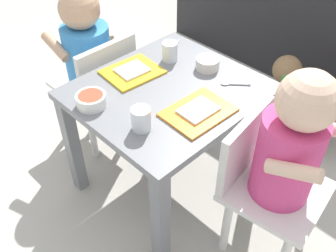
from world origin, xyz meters
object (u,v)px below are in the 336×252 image
(water_cup_right, at_px, (141,120))
(spoon_by_right_tray, at_px, (232,84))
(seated_child_right, at_px, (286,152))
(veggie_bowl_far, at_px, (208,63))
(dining_table, at_px, (168,109))
(seated_child_left, at_px, (89,52))
(water_cup_left, at_px, (170,53))
(spoon_by_left_tray, at_px, (176,47))
(food_tray_left, at_px, (132,72))
(dog, at_px, (306,94))
(food_tray_right, at_px, (198,111))
(cereal_bowl_right_side, at_px, (91,100))

(water_cup_right, height_order, spoon_by_right_tray, water_cup_right)
(seated_child_right, bearing_deg, veggie_bowl_far, 160.51)
(dining_table, bearing_deg, seated_child_right, 5.06)
(seated_child_left, relative_size, water_cup_right, 9.71)
(water_cup_left, distance_m, spoon_by_left_tray, 0.09)
(food_tray_left, bearing_deg, seated_child_right, 5.94)
(dog, distance_m, spoon_by_left_tray, 0.65)
(food_tray_left, height_order, food_tray_right, same)
(dining_table, height_order, spoon_by_left_tray, spoon_by_left_tray)
(dog, relative_size, cereal_bowl_right_side, 4.66)
(food_tray_right, bearing_deg, food_tray_left, 180.00)
(food_tray_right, bearing_deg, spoon_by_right_tray, 95.81)
(dining_table, xyz_separation_m, cereal_bowl_right_side, (-0.10, -0.23, 0.11))
(cereal_bowl_right_side, distance_m, spoon_by_right_tray, 0.47)
(food_tray_left, distance_m, food_tray_right, 0.31)
(water_cup_left, relative_size, spoon_by_right_tray, 0.83)
(spoon_by_left_tray, bearing_deg, spoon_by_right_tray, -7.12)
(veggie_bowl_far, bearing_deg, water_cup_left, -157.97)
(food_tray_right, relative_size, spoon_by_left_tray, 2.33)
(spoon_by_right_tray, bearing_deg, seated_child_left, -161.45)
(food_tray_left, distance_m, veggie_bowl_far, 0.27)
(cereal_bowl_right_side, height_order, veggie_bowl_far, same)
(dog, bearing_deg, dining_table, -105.78)
(seated_child_right, distance_m, veggie_bowl_far, 0.45)
(cereal_bowl_right_side, distance_m, spoon_by_left_tray, 0.44)
(seated_child_left, distance_m, food_tray_left, 0.28)
(food_tray_left, bearing_deg, veggie_bowl_far, 51.85)
(food_tray_left, distance_m, spoon_by_right_tray, 0.35)
(veggie_bowl_far, distance_m, spoon_by_left_tray, 0.18)
(dog, xyz_separation_m, spoon_by_right_tray, (-0.06, -0.51, 0.28))
(spoon_by_left_tray, bearing_deg, dog, 52.37)
(cereal_bowl_right_side, xyz_separation_m, spoon_by_right_tray, (0.24, 0.40, -0.02))
(dog, distance_m, cereal_bowl_right_side, 1.00)
(seated_child_left, relative_size, dog, 1.56)
(dining_table, xyz_separation_m, dog, (0.19, 0.68, -0.19))
(seated_child_left, bearing_deg, food_tray_right, -0.40)
(seated_child_left, xyz_separation_m, water_cup_right, (0.51, -0.17, 0.06))
(dining_table, relative_size, spoon_by_left_tray, 6.43)
(dining_table, bearing_deg, water_cup_right, -65.99)
(food_tray_right, bearing_deg, seated_child_left, 179.60)
(dining_table, bearing_deg, food_tray_right, -8.36)
(seated_child_left, xyz_separation_m, seated_child_right, (0.85, 0.06, 0.02))
(water_cup_right, distance_m, spoon_by_left_tray, 0.48)
(dog, xyz_separation_m, water_cup_left, (-0.32, -0.54, 0.30))
(dog, xyz_separation_m, cereal_bowl_right_side, (-0.30, -0.91, 0.30))
(dining_table, xyz_separation_m, water_cup_right, (0.09, -0.19, 0.11))
(veggie_bowl_far, height_order, spoon_by_left_tray, veggie_bowl_far)
(seated_child_left, relative_size, cereal_bowl_right_side, 7.24)
(seated_child_right, bearing_deg, seated_child_left, -176.22)
(seated_child_left, distance_m, food_tray_right, 0.58)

